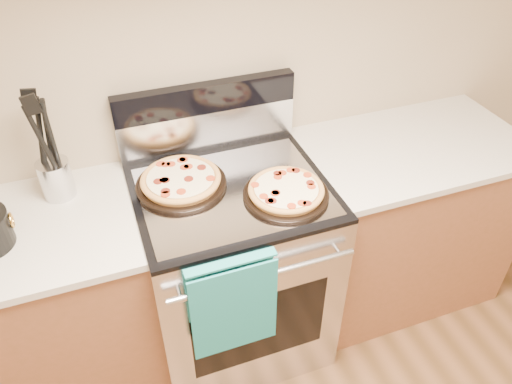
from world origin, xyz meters
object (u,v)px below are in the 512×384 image
object	(u,v)px
utensil_crock	(56,179)
pepperoni_pizza_front	(286,192)
pepperoni_pizza_back	(181,181)
range_body	(234,270)

from	to	relation	value
utensil_crock	pepperoni_pizza_front	bearing A→B (deg)	-22.01
pepperoni_pizza_front	pepperoni_pizza_back	bearing A→B (deg)	150.95
range_body	pepperoni_pizza_back	xyz separation A→B (m)	(-0.18, 0.07, 0.50)
pepperoni_pizza_back	range_body	bearing A→B (deg)	-21.25
range_body	utensil_crock	world-z (taller)	utensil_crock
pepperoni_pizza_back	utensil_crock	size ratio (longest dim) A/B	2.30
utensil_crock	range_body	bearing A→B (deg)	-17.40
range_body	pepperoni_pizza_back	distance (m)	0.54
pepperoni_pizza_front	utensil_crock	size ratio (longest dim) A/B	2.13
range_body	pepperoni_pizza_front	size ratio (longest dim) A/B	2.78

